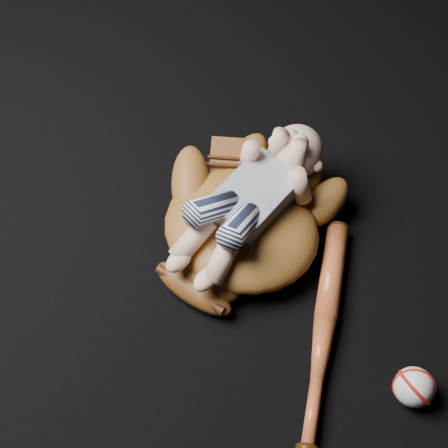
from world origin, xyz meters
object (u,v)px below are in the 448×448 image
at_px(baseball_glove, 241,224).
at_px(newborn_baby, 245,201).
at_px(baseball, 414,387).
at_px(baseball_bat, 324,331).

bearing_deg(baseball_glove, newborn_baby, 84.29).
relative_size(newborn_baby, baseball, 5.77).
bearing_deg(newborn_baby, baseball, -10.93).
bearing_deg(baseball_bat, baseball_glove, 161.42).
bearing_deg(baseball, baseball_glove, 168.08).
xyz_separation_m(baseball_glove, baseball_bat, (0.22, -0.08, -0.04)).
relative_size(newborn_baby, baseball_bat, 0.87).
xyz_separation_m(baseball_glove, newborn_baby, (0.00, 0.01, 0.06)).
height_order(baseball_glove, baseball_bat, baseball_glove).
height_order(baseball_glove, newborn_baby, newborn_baby).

